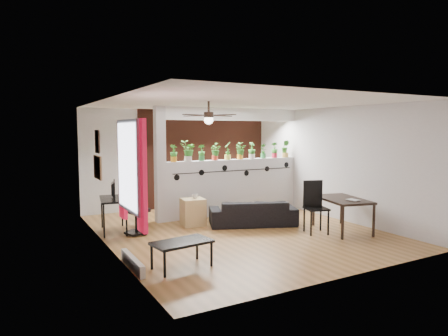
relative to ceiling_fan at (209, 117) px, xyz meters
The scene contains 31 objects.
room_shell 1.33m from the ceiling_fan, 20.56° to the left, with size 6.30×7.10×2.90m.
partition_wall 2.91m from the ceiling_fan, 48.37° to the left, with size 3.60×0.18×1.35m, color #BCBCC1.
ceiling_header 2.41m from the ceiling_fan, 48.37° to the left, with size 3.60×0.18×0.30m, color white.
pier_column 2.09m from the ceiling_fan, 99.77° to the left, with size 0.22×0.20×2.60m, color #BCBCC1.
brick_panel 3.78m from the ceiling_fan, 63.93° to the left, with size 3.90×0.05×2.60m, color #A0462E.
vine_decal 2.64m from the ceiling_fan, 46.80° to the left, with size 3.31×0.01×0.30m.
window_assembly 2.13m from the ceiling_fan, 152.87° to the right, with size 0.09×1.30×1.55m.
baseboard_heater 2.96m from the ceiling_fan, 152.65° to the right, with size 0.08×1.00×0.18m, color silver.
corkboard 2.38m from the ceiling_fan, 144.85° to the left, with size 0.03×0.60×0.45m, color #856040.
framed_art 2.19m from the ceiling_fan, 145.97° to the left, with size 0.03×0.34×0.44m.
ceiling_fan is the anchor object (origin of this frame).
potted_plant_0 1.95m from the ceiling_fan, 89.36° to the left, with size 0.25×0.25×0.40m.
potted_plant_1 1.97m from the ceiling_fan, 78.35° to the left, with size 0.29×0.25×0.48m.
potted_plant_2 2.08m from the ceiling_fan, 68.14° to the left, with size 0.20×0.17×0.38m.
potted_plant_3 2.22m from the ceiling_fan, 59.19° to the left, with size 0.18×0.22×0.41m.
potted_plant_4 2.41m from the ceiling_fan, 51.64° to the left, with size 0.25×0.27×0.43m.
potted_plant_5 2.64m from the ceiling_fan, 45.39° to the left, with size 0.24×0.26×0.41m.
potted_plant_6 2.88m from the ceiling_fan, 40.24° to the left, with size 0.27×0.26×0.42m.
potted_plant_7 3.16m from the ceiling_fan, 36.00° to the left, with size 0.21×0.18×0.38m.
potted_plant_8 3.44m from the ceiling_fan, 32.47° to the left, with size 0.24×0.21×0.40m.
potted_plant_9 3.73m from the ceiling_fan, 29.51° to the left, with size 0.30×0.30×0.46m.
sofa 2.52m from the ceiling_fan, 22.39° to the left, with size 1.78×0.70×0.52m, color black.
cube_shelf 2.33m from the ceiling_fan, 80.52° to the left, with size 0.48×0.43×0.59m, color tan.
cup 2.05m from the ceiling_fan, 78.12° to the left, with size 0.13×0.13×0.10m, color gray.
computer_desk 2.65m from the ceiling_fan, 135.29° to the left, with size 0.65×1.03×0.69m.
monitor 2.64m from the ceiling_fan, 132.45° to the left, with size 0.05×0.33×0.19m, color black.
office_chair 2.44m from the ceiling_fan, 136.38° to the left, with size 0.51×0.51×0.98m.
dining_table 3.26m from the ceiling_fan, 16.15° to the right, with size 1.04×1.39×0.68m.
book 3.22m from the ceiling_fan, 22.67° to the right, with size 0.17×0.23×0.02m, color gray.
folding_chair 2.76m from the ceiling_fan, 15.22° to the right, with size 0.54×0.54×1.05m.
coffee_table 2.54m from the ceiling_fan, 131.45° to the right, with size 0.93×0.60×0.41m.
Camera 1 is at (-4.16, -6.94, 2.07)m, focal length 32.00 mm.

